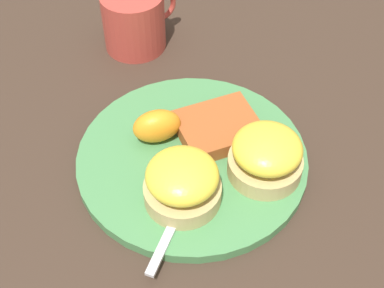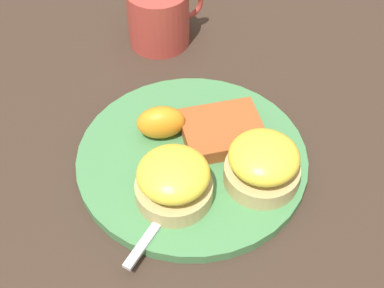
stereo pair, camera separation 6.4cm
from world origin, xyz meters
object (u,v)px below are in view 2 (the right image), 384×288
hashbrown_patty (222,131)px  orange_wedge (161,122)px  sandwich_benedict_right (263,164)px  fork (192,176)px  cup (159,16)px  sandwich_benedict_left (174,181)px

hashbrown_patty → orange_wedge: orange_wedge is taller
sandwich_benedict_right → fork: 0.09m
cup → fork: bearing=-108.2°
sandwich_benedict_left → orange_wedge: sandwich_benedict_left is taller
orange_wedge → fork: size_ratio=0.28×
sandwich_benedict_left → sandwich_benedict_right: (0.10, -0.03, 0.00)m
sandwich_benedict_left → cup: (0.12, 0.28, 0.00)m
hashbrown_patty → fork: hashbrown_patty is taller
orange_wedge → cup: size_ratio=0.49×
hashbrown_patty → cup: bearing=84.0°
hashbrown_patty → orange_wedge: bearing=149.8°
cup → sandwich_benedict_right: bearing=-93.5°
sandwich_benedict_left → orange_wedge: size_ratio=1.47×
sandwich_benedict_left → sandwich_benedict_right: 0.10m
orange_wedge → fork: bearing=-88.8°
orange_wedge → fork: (0.00, -0.08, -0.02)m
sandwich_benedict_right → cup: 0.31m
sandwich_benedict_left → sandwich_benedict_right: bearing=-14.6°
orange_wedge → hashbrown_patty: bearing=-30.2°
sandwich_benedict_left → hashbrown_patty: sandwich_benedict_left is taller
orange_wedge → cup: 0.21m
hashbrown_patty → fork: size_ratio=0.46×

